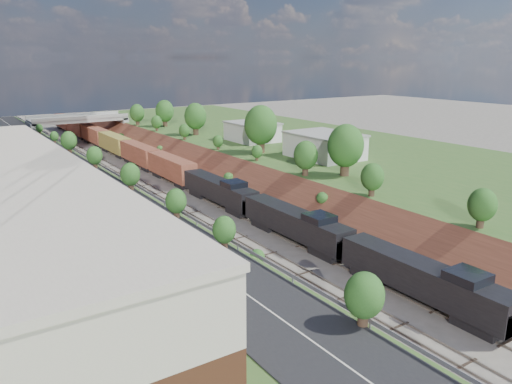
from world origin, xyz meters
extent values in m
cube|color=#355E26|center=(33.00, 60.00, 2.50)|extent=(44.00, 180.00, 5.00)
cube|color=brown|center=(-11.00, 60.00, 0.00)|extent=(10.00, 180.00, 10.00)
cube|color=brown|center=(11.00, 60.00, 0.00)|extent=(10.00, 180.00, 10.00)
cube|color=gray|center=(-2.60, 60.00, 0.09)|extent=(1.58, 180.00, 0.18)
cube|color=gray|center=(2.60, 60.00, 0.09)|extent=(1.58, 180.00, 0.18)
cube|color=black|center=(-15.50, 60.00, 5.05)|extent=(8.00, 180.00, 0.10)
cube|color=#99999E|center=(-11.40, 60.00, 5.55)|extent=(0.06, 171.00, 0.30)
cube|color=brown|center=(-28.00, 38.00, 6.10)|extent=(14.00, 62.00, 2.20)
cube|color=beige|center=(-28.00, 38.00, 9.35)|extent=(14.00, 62.00, 4.30)
cube|color=beige|center=(-28.00, 38.00, 11.75)|extent=(14.30, 62.30, 0.50)
cube|color=gray|center=(-11.50, 122.00, 3.10)|extent=(1.50, 8.00, 6.20)
cube|color=gray|center=(11.50, 122.00, 3.10)|extent=(1.50, 8.00, 6.20)
cube|color=gray|center=(0.00, 122.00, 6.20)|extent=(24.00, 8.00, 1.00)
cube|color=gray|center=(0.00, 118.00, 7.00)|extent=(24.00, 0.30, 0.80)
cube|color=gray|center=(0.00, 126.00, 7.00)|extent=(24.00, 0.30, 0.80)
cube|color=silver|center=(23.50, 52.00, 7.00)|extent=(9.00, 12.00, 4.00)
cube|color=silver|center=(23.00, 74.00, 6.80)|extent=(8.00, 10.00, 3.60)
cylinder|color=#473323|center=(17.00, 40.00, 6.31)|extent=(1.30, 1.30, 2.62)
ellipsoid|color=#27521D|center=(17.00, 40.00, 9.46)|extent=(5.25, 5.25, 6.30)
cylinder|color=#473323|center=(-11.80, 20.00, 5.61)|extent=(0.66, 0.66, 1.22)
ellipsoid|color=#27521D|center=(-11.80, 20.00, 7.08)|extent=(2.45, 2.45, 2.94)
cube|color=black|center=(2.60, 8.30, 0.45)|extent=(2.40, 4.00, 0.90)
cube|color=black|center=(2.60, 14.25, 2.34)|extent=(2.98, 17.89, 2.88)
cube|color=black|center=(2.60, 6.80, 1.80)|extent=(2.74, 3.00, 1.80)
cube|color=silver|center=(2.60, 6.80, 2.80)|extent=(2.74, 3.00, 0.15)
cube|color=black|center=(2.60, 9.80, 4.10)|extent=(2.92, 3.10, 0.90)
cube|color=black|center=(2.60, 33.14, 2.34)|extent=(2.98, 17.89, 2.88)
cube|color=black|center=(2.60, 52.04, 2.34)|extent=(2.98, 17.89, 2.88)
cube|color=brown|center=(2.60, 109.72, 2.69)|extent=(2.98, 95.47, 3.58)
camera|label=1|loc=(-33.20, -12.34, 21.78)|focal=35.00mm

